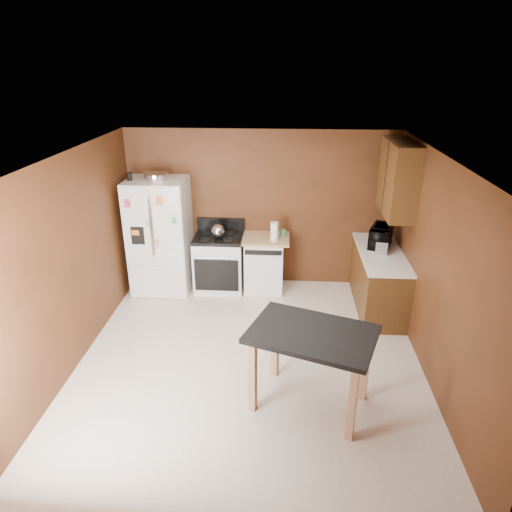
# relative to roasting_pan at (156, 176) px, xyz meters

# --- Properties ---
(floor) EXTENTS (4.50, 4.50, 0.00)m
(floor) POSITION_rel_roasting_pan_xyz_m (1.54, -1.90, -1.85)
(floor) COLOR white
(floor) RESTS_ON ground
(ceiling) EXTENTS (4.50, 4.50, 0.00)m
(ceiling) POSITION_rel_roasting_pan_xyz_m (1.54, -1.90, 0.65)
(ceiling) COLOR white
(ceiling) RESTS_ON ground
(wall_back) EXTENTS (4.20, 0.00, 4.20)m
(wall_back) POSITION_rel_roasting_pan_xyz_m (1.54, 0.35, -0.60)
(wall_back) COLOR #592D17
(wall_back) RESTS_ON ground
(wall_front) EXTENTS (4.20, 0.00, 4.20)m
(wall_front) POSITION_rel_roasting_pan_xyz_m (1.54, -4.15, -0.60)
(wall_front) COLOR #592D17
(wall_front) RESTS_ON ground
(wall_left) EXTENTS (0.00, 4.50, 4.50)m
(wall_left) POSITION_rel_roasting_pan_xyz_m (-0.56, -1.90, -0.60)
(wall_left) COLOR #592D17
(wall_left) RESTS_ON ground
(wall_right) EXTENTS (0.00, 4.50, 4.50)m
(wall_right) POSITION_rel_roasting_pan_xyz_m (3.64, -1.90, -0.60)
(wall_right) COLOR #592D17
(wall_right) RESTS_ON ground
(roasting_pan) EXTENTS (0.36, 0.36, 0.09)m
(roasting_pan) POSITION_rel_roasting_pan_xyz_m (0.00, 0.00, 0.00)
(roasting_pan) COLOR silver
(roasting_pan) RESTS_ON refrigerator
(pen_cup) EXTENTS (0.08, 0.08, 0.11)m
(pen_cup) POSITION_rel_roasting_pan_xyz_m (-0.37, -0.10, 0.01)
(pen_cup) COLOR black
(pen_cup) RESTS_ON refrigerator
(kettle) EXTENTS (0.21, 0.21, 0.21)m
(kettle) POSITION_rel_roasting_pan_xyz_m (0.91, -0.04, -0.84)
(kettle) COLOR silver
(kettle) RESTS_ON gas_range
(paper_towel) EXTENTS (0.15, 0.15, 0.29)m
(paper_towel) POSITION_rel_roasting_pan_xyz_m (1.78, -0.07, -0.81)
(paper_towel) COLOR white
(paper_towel) RESTS_ON dishwasher
(green_canister) EXTENTS (0.12, 0.12, 0.10)m
(green_canister) POSITION_rel_roasting_pan_xyz_m (1.91, 0.13, -0.90)
(green_canister) COLOR #3C9E5E
(green_canister) RESTS_ON dishwasher
(toaster) EXTENTS (0.19, 0.28, 0.19)m
(toaster) POSITION_rel_roasting_pan_xyz_m (3.32, -0.46, -0.85)
(toaster) COLOR silver
(toaster) RESTS_ON right_cabinets
(microwave) EXTENTS (0.50, 0.60, 0.28)m
(microwave) POSITION_rel_roasting_pan_xyz_m (3.36, -0.22, -0.80)
(microwave) COLOR black
(microwave) RESTS_ON right_cabinets
(refrigerator) EXTENTS (0.90, 0.80, 1.80)m
(refrigerator) POSITION_rel_roasting_pan_xyz_m (-0.01, -0.04, -0.95)
(refrigerator) COLOR white
(refrigerator) RESTS_ON ground
(gas_range) EXTENTS (0.76, 0.68, 1.10)m
(gas_range) POSITION_rel_roasting_pan_xyz_m (0.90, 0.02, -1.38)
(gas_range) COLOR white
(gas_range) RESTS_ON ground
(dishwasher) EXTENTS (0.78, 0.63, 0.89)m
(dishwasher) POSITION_rel_roasting_pan_xyz_m (1.62, 0.04, -1.39)
(dishwasher) COLOR white
(dishwasher) RESTS_ON ground
(right_cabinets) EXTENTS (0.63, 1.58, 2.45)m
(right_cabinets) POSITION_rel_roasting_pan_xyz_m (3.38, -0.42, -0.94)
(right_cabinets) COLOR #5B3419
(right_cabinets) RESTS_ON ground
(island) EXTENTS (1.46, 1.21, 0.91)m
(island) POSITION_rel_roasting_pan_xyz_m (2.24, -2.64, -1.07)
(island) COLOR black
(island) RESTS_ON ground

